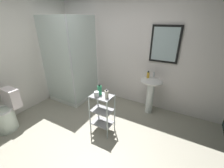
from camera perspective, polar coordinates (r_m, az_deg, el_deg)
The scene contains 11 objects.
ground_plane at distance 2.66m, azimuth -12.39°, elevation -22.99°, with size 4.20×4.20×0.02m, color gray.
wall_back at distance 3.46m, azimuth 6.57°, elevation 12.86°, with size 4.20×0.14×2.50m.
shower_stall at distance 3.80m, azimuth -14.87°, elevation 0.77°, with size 0.92×0.92×2.00m.
pedestal_sink at distance 3.17m, azimuth 15.00°, elevation -1.78°, with size 0.46×0.37×0.81m.
sink_faucet at distance 3.17m, azimuth 16.12°, elevation 3.62°, with size 0.03×0.03×0.10m, color silver.
toilet at distance 3.37m, azimuth -36.07°, elevation -9.43°, with size 0.37×0.49×0.76m.
storage_cart at distance 2.61m, azimuth -3.87°, elevation -10.49°, with size 0.38×0.28×0.74m.
hand_soap_bottle at distance 3.08m, azimuth 13.98°, elevation 3.52°, with size 0.06×0.06×0.14m.
body_wash_bottle_green at distance 2.46m, azimuth -4.87°, elevation -2.38°, with size 0.07×0.07×0.19m.
lotion_bottle_white at distance 2.35m, azimuth -2.11°, elevation -4.05°, with size 0.06×0.06×0.15m.
rinse_cup at distance 2.42m, azimuth -6.08°, elevation -4.02°, with size 0.08×0.08×0.09m, color silver.
Camera 1 is at (1.32, -1.28, 1.92)m, focal length 23.33 mm.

